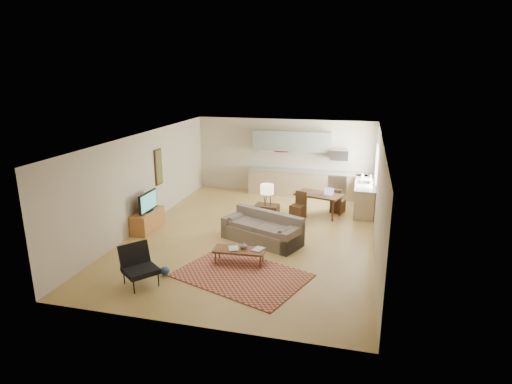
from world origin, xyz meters
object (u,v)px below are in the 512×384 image
(sofa, at_px, (262,228))
(dining_table, at_px, (318,205))
(console_table, at_px, (267,218))
(coffee_table, at_px, (239,256))
(tv_credenza, at_px, (148,221))
(armchair, at_px, (140,266))

(sofa, xyz_separation_m, dining_table, (1.21, 2.54, -0.03))
(console_table, bearing_deg, coffee_table, -91.23)
(tv_credenza, distance_m, console_table, 3.38)
(sofa, height_order, console_table, sofa)
(dining_table, bearing_deg, sofa, -98.34)
(sofa, relative_size, armchair, 2.58)
(sofa, bearing_deg, dining_table, 87.10)
(armchair, distance_m, console_table, 4.22)
(sofa, relative_size, dining_table, 1.60)
(sofa, distance_m, tv_credenza, 3.34)
(armchair, bearing_deg, tv_credenza, 63.85)
(sofa, xyz_separation_m, console_table, (-0.06, 0.86, -0.00))
(tv_credenza, distance_m, dining_table, 5.18)
(console_table, bearing_deg, tv_credenza, -163.81)
(console_table, bearing_deg, dining_table, 55.46)
(armchair, relative_size, console_table, 1.13)
(sofa, relative_size, tv_credenza, 1.81)
(dining_table, bearing_deg, console_table, -109.86)
(sofa, bearing_deg, armchair, -100.81)
(coffee_table, bearing_deg, sofa, 78.00)
(coffee_table, distance_m, armchair, 2.30)
(dining_table, bearing_deg, tv_credenza, -134.23)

